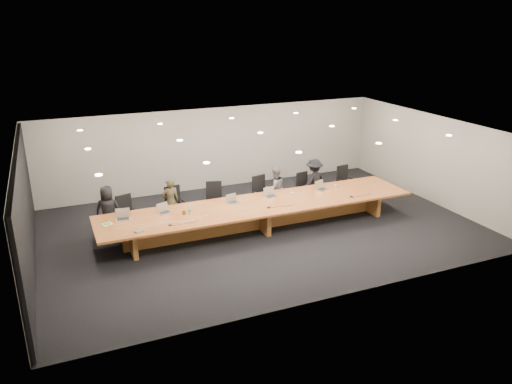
{
  "coord_description": "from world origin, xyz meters",
  "views": [
    {
      "loc": [
        -5.2,
        -11.95,
        5.69
      ],
      "look_at": [
        0.0,
        0.3,
        1.0
      ],
      "focal_mm": 35.0,
      "sensor_mm": 36.0,
      "label": 1
    }
  ],
  "objects_px": {
    "laptop_d": "(271,192)",
    "laptop_e": "(323,185)",
    "chair_mid_right": "(263,194)",
    "laptop_b": "(165,208)",
    "chair_left": "(176,206)",
    "person_b": "(171,202)",
    "mic_left": "(170,225)",
    "paper_cup_far": "(336,186)",
    "chair_right": "(306,188)",
    "mic_center": "(269,207)",
    "chair_mid_left": "(215,201)",
    "amber_mug": "(184,212)",
    "laptop_c": "(233,199)",
    "chair_far_left": "(128,215)",
    "mic_right": "(351,196)",
    "person_d": "(314,181)",
    "conference_table": "(260,211)",
    "paper_cup_near": "(292,194)",
    "av_box": "(139,231)",
    "chair_far_right": "(346,181)",
    "laptop_a": "(123,215)",
    "person_a": "(108,211)",
    "person_c": "(275,188)",
    "water_bottle": "(190,210)"
  },
  "relations": [
    {
      "from": "person_b",
      "to": "mic_left",
      "type": "height_order",
      "value": "person_b"
    },
    {
      "from": "chair_left",
      "to": "laptop_e",
      "type": "distance_m",
      "value": 4.41
    },
    {
      "from": "laptop_b",
      "to": "paper_cup_far",
      "type": "height_order",
      "value": "laptop_b"
    },
    {
      "from": "person_d",
      "to": "mic_left",
      "type": "bearing_deg",
      "value": 1.12
    },
    {
      "from": "chair_far_left",
      "to": "mic_right",
      "type": "bearing_deg",
      "value": -32.18
    },
    {
      "from": "chair_mid_left",
      "to": "laptop_b",
      "type": "relative_size",
      "value": 3.27
    },
    {
      "from": "chair_mid_right",
      "to": "laptop_b",
      "type": "height_order",
      "value": "chair_mid_right"
    },
    {
      "from": "person_a",
      "to": "person_c",
      "type": "xyz_separation_m",
      "value": [
        4.99,
        -0.06,
        -0.01
      ]
    },
    {
      "from": "chair_mid_left",
      "to": "chair_mid_right",
      "type": "relative_size",
      "value": 1.0
    },
    {
      "from": "conference_table",
      "to": "mic_center",
      "type": "bearing_deg",
      "value": -75.95
    },
    {
      "from": "chair_mid_left",
      "to": "amber_mug",
      "type": "height_order",
      "value": "chair_mid_left"
    },
    {
      "from": "av_box",
      "to": "chair_far_left",
      "type": "bearing_deg",
      "value": 69.49
    },
    {
      "from": "chair_right",
      "to": "person_c",
      "type": "height_order",
      "value": "person_c"
    },
    {
      "from": "chair_left",
      "to": "person_b",
      "type": "distance_m",
      "value": 0.2
    },
    {
      "from": "person_d",
      "to": "laptop_c",
      "type": "bearing_deg",
      "value": -1.83
    },
    {
      "from": "person_c",
      "to": "chair_mid_left",
      "type": "bearing_deg",
      "value": -6.68
    },
    {
      "from": "laptop_a",
      "to": "chair_far_left",
      "type": "bearing_deg",
      "value": 83.05
    },
    {
      "from": "person_a",
      "to": "laptop_c",
      "type": "relative_size",
      "value": 4.51
    },
    {
      "from": "chair_mid_right",
      "to": "person_d",
      "type": "height_order",
      "value": "person_d"
    },
    {
      "from": "chair_mid_left",
      "to": "laptop_b",
      "type": "xyz_separation_m",
      "value": [
        -1.68,
        -0.89,
        0.33
      ]
    },
    {
      "from": "chair_far_left",
      "to": "amber_mug",
      "type": "relative_size",
      "value": 9.63
    },
    {
      "from": "laptop_c",
      "to": "laptop_d",
      "type": "bearing_deg",
      "value": -10.64
    },
    {
      "from": "paper_cup_near",
      "to": "paper_cup_far",
      "type": "bearing_deg",
      "value": 3.01
    },
    {
      "from": "person_b",
      "to": "laptop_d",
      "type": "height_order",
      "value": "person_b"
    },
    {
      "from": "chair_mid_left",
      "to": "laptop_a",
      "type": "height_order",
      "value": "chair_mid_left"
    },
    {
      "from": "person_a",
      "to": "chair_right",
      "type": "bearing_deg",
      "value": -162.33
    },
    {
      "from": "amber_mug",
      "to": "laptop_b",
      "type": "bearing_deg",
      "value": 147.18
    },
    {
      "from": "chair_left",
      "to": "paper_cup_far",
      "type": "height_order",
      "value": "chair_left"
    },
    {
      "from": "mic_left",
      "to": "person_c",
      "type": "bearing_deg",
      "value": 24.73
    },
    {
      "from": "laptop_b",
      "to": "mic_left",
      "type": "height_order",
      "value": "laptop_b"
    },
    {
      "from": "mic_left",
      "to": "laptop_e",
      "type": "bearing_deg",
      "value": 10.22
    },
    {
      "from": "conference_table",
      "to": "amber_mug",
      "type": "height_order",
      "value": "amber_mug"
    },
    {
      "from": "mic_center",
      "to": "chair_far_right",
      "type": "bearing_deg",
      "value": 25.51
    },
    {
      "from": "av_box",
      "to": "mic_left",
      "type": "xyz_separation_m",
      "value": [
        0.79,
        0.1,
        -0.0
      ]
    },
    {
      "from": "person_b",
      "to": "amber_mug",
      "type": "bearing_deg",
      "value": 91.46
    },
    {
      "from": "chair_mid_right",
      "to": "mic_center",
      "type": "xyz_separation_m",
      "value": [
        -0.54,
        -1.61,
        0.21
      ]
    },
    {
      "from": "laptop_d",
      "to": "av_box",
      "type": "distance_m",
      "value": 4.13
    },
    {
      "from": "amber_mug",
      "to": "paper_cup_near",
      "type": "height_order",
      "value": "amber_mug"
    },
    {
      "from": "person_a",
      "to": "laptop_d",
      "type": "bearing_deg",
      "value": -173.46
    },
    {
      "from": "laptop_a",
      "to": "amber_mug",
      "type": "distance_m",
      "value": 1.57
    },
    {
      "from": "av_box",
      "to": "chair_left",
      "type": "bearing_deg",
      "value": 33.33
    },
    {
      "from": "person_b",
      "to": "person_d",
      "type": "distance_m",
      "value": 4.66
    },
    {
      "from": "chair_far_left",
      "to": "amber_mug",
      "type": "bearing_deg",
      "value": -57.06
    },
    {
      "from": "person_a",
      "to": "water_bottle",
      "type": "xyz_separation_m",
      "value": [
        1.95,
        -1.24,
        0.15
      ]
    },
    {
      "from": "chair_right",
      "to": "mic_center",
      "type": "distance_m",
      "value": 2.64
    },
    {
      "from": "mic_center",
      "to": "mic_left",
      "type": "bearing_deg",
      "value": -176.98
    },
    {
      "from": "conference_table",
      "to": "paper_cup_near",
      "type": "relative_size",
      "value": 108.88
    },
    {
      "from": "chair_mid_left",
      "to": "person_d",
      "type": "relative_size",
      "value": 0.76
    },
    {
      "from": "laptop_d",
      "to": "laptop_e",
      "type": "xyz_separation_m",
      "value": [
        1.69,
        -0.02,
        0.0
      ]
    },
    {
      "from": "person_c",
      "to": "person_b",
      "type": "bearing_deg",
      "value": -6.72
    }
  ]
}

